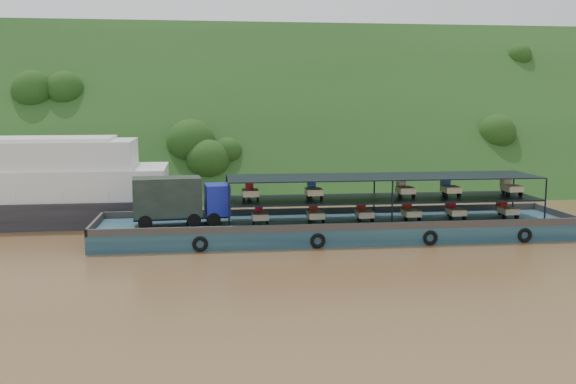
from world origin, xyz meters
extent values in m
plane|color=brown|center=(0.00, 0.00, 0.00)|extent=(160.00, 160.00, 0.00)
cube|color=#183212|center=(0.00, 36.00, 0.00)|extent=(140.00, 39.60, 39.60)
cube|color=#122B41|center=(1.38, 1.11, 0.60)|extent=(35.00, 7.00, 1.20)
cube|color=#592D19|center=(1.38, 4.51, 1.45)|extent=(35.00, 0.20, 0.50)
cube|color=#592D19|center=(1.38, -2.29, 1.45)|extent=(35.00, 0.20, 0.50)
cube|color=#592D19|center=(18.78, 1.11, 1.45)|extent=(0.20, 7.00, 0.50)
cube|color=#592D19|center=(-16.02, 1.11, 1.45)|extent=(0.20, 7.00, 0.50)
torus|color=black|center=(-8.62, -2.44, 0.55)|extent=(1.06, 0.26, 1.06)
torus|color=black|center=(-0.62, -2.44, 0.55)|extent=(1.06, 0.26, 1.06)
torus|color=black|center=(7.38, -2.44, 0.55)|extent=(1.06, 0.26, 1.06)
torus|color=black|center=(14.38, -2.44, 0.55)|extent=(1.06, 0.26, 1.06)
cylinder|color=black|center=(-12.41, -0.14, 1.70)|extent=(1.02, 0.45, 0.99)
cylinder|color=black|center=(-12.63, 1.93, 1.70)|extent=(1.02, 0.45, 0.99)
cylinder|color=black|center=(-9.06, 0.20, 1.70)|extent=(1.02, 0.45, 0.99)
cylinder|color=black|center=(-9.27, 2.28, 1.70)|extent=(1.02, 0.45, 0.99)
cylinder|color=black|center=(-7.68, 0.34, 1.70)|extent=(1.02, 0.45, 0.99)
cylinder|color=black|center=(-7.89, 2.42, 1.70)|extent=(1.02, 0.45, 0.99)
cube|color=black|center=(-9.95, 1.16, 1.84)|extent=(6.93, 2.86, 0.20)
cube|color=#162098|center=(-7.39, 1.42, 2.99)|extent=(1.92, 2.54, 2.18)
cube|color=black|center=(-6.55, 1.51, 3.38)|extent=(0.26, 1.98, 0.89)
cube|color=black|center=(-10.94, 1.06, 3.28)|extent=(4.98, 2.85, 2.78)
cube|color=black|center=(4.88, 1.11, 2.86)|extent=(23.00, 5.00, 0.12)
cube|color=black|center=(4.88, 1.11, 4.50)|extent=(23.00, 5.00, 0.08)
cylinder|color=black|center=(-6.62, -1.39, 2.85)|extent=(0.12, 0.12, 3.30)
cylinder|color=black|center=(-6.62, 3.61, 2.85)|extent=(0.12, 0.12, 3.30)
cylinder|color=black|center=(4.88, -1.39, 2.85)|extent=(0.12, 0.12, 3.30)
cylinder|color=black|center=(4.88, 3.61, 2.85)|extent=(0.12, 0.12, 3.30)
cylinder|color=black|center=(16.38, -1.39, 2.85)|extent=(0.12, 0.12, 3.30)
cylinder|color=black|center=(16.38, 3.61, 2.85)|extent=(0.12, 0.12, 3.30)
cylinder|color=black|center=(-4.34, 2.16, 1.46)|extent=(0.12, 0.52, 0.52)
cylinder|color=black|center=(-4.84, 0.36, 1.46)|extent=(0.14, 0.52, 0.52)
cylinder|color=black|center=(-3.84, 0.36, 1.46)|extent=(0.14, 0.52, 0.52)
cube|color=beige|center=(-4.34, 0.71, 1.80)|extent=(1.15, 1.50, 0.44)
cube|color=red|center=(-4.34, 1.86, 1.98)|extent=(0.55, 0.80, 0.80)
cube|color=red|center=(-4.34, 1.66, 2.48)|extent=(0.50, 0.10, 0.10)
cylinder|color=black|center=(-0.25, 2.16, 1.46)|extent=(0.12, 0.52, 0.52)
cylinder|color=black|center=(-0.75, 0.36, 1.46)|extent=(0.14, 0.52, 0.52)
cylinder|color=black|center=(0.25, 0.36, 1.46)|extent=(0.14, 0.52, 0.52)
cube|color=beige|center=(-0.25, 0.71, 1.80)|extent=(1.15, 1.50, 0.44)
cube|color=#AA180B|center=(-0.25, 1.86, 1.98)|extent=(0.55, 0.80, 0.80)
cube|color=#AA180B|center=(-0.25, 1.66, 2.48)|extent=(0.50, 0.10, 0.10)
cylinder|color=black|center=(3.42, 2.16, 1.46)|extent=(0.12, 0.52, 0.52)
cylinder|color=black|center=(2.92, 0.36, 1.46)|extent=(0.14, 0.52, 0.52)
cylinder|color=black|center=(3.92, 0.36, 1.46)|extent=(0.14, 0.52, 0.52)
cube|color=#CBB68F|center=(3.42, 0.71, 1.80)|extent=(1.15, 1.50, 0.44)
cube|color=red|center=(3.42, 1.86, 1.98)|extent=(0.55, 0.80, 0.80)
cube|color=red|center=(3.42, 1.66, 2.48)|extent=(0.50, 0.10, 0.10)
cylinder|color=black|center=(6.97, 2.16, 1.46)|extent=(0.12, 0.52, 0.52)
cylinder|color=black|center=(6.47, 0.36, 1.46)|extent=(0.14, 0.52, 0.52)
cylinder|color=black|center=(7.47, 0.36, 1.46)|extent=(0.14, 0.52, 0.52)
cube|color=beige|center=(6.97, 0.71, 1.80)|extent=(1.15, 1.50, 0.44)
cube|color=#B51B0C|center=(6.97, 1.86, 1.98)|extent=(0.55, 0.80, 0.80)
cube|color=#B51B0C|center=(6.97, 1.66, 2.48)|extent=(0.50, 0.10, 0.10)
cylinder|color=black|center=(10.45, 2.16, 1.46)|extent=(0.12, 0.52, 0.52)
cylinder|color=black|center=(9.95, 0.36, 1.46)|extent=(0.14, 0.52, 0.52)
cylinder|color=black|center=(10.95, 0.36, 1.46)|extent=(0.14, 0.52, 0.52)
cube|color=beige|center=(10.45, 0.71, 1.80)|extent=(1.15, 1.50, 0.44)
cube|color=red|center=(10.45, 1.86, 1.98)|extent=(0.55, 0.80, 0.80)
cube|color=red|center=(10.45, 1.66, 2.48)|extent=(0.50, 0.10, 0.10)
cylinder|color=black|center=(14.61, 2.16, 1.46)|extent=(0.12, 0.52, 0.52)
cylinder|color=black|center=(14.11, 0.36, 1.46)|extent=(0.14, 0.52, 0.52)
cylinder|color=black|center=(15.11, 0.36, 1.46)|extent=(0.14, 0.52, 0.52)
cube|color=beige|center=(14.61, 0.71, 1.80)|extent=(1.15, 1.50, 0.44)
cube|color=red|center=(14.61, 1.86, 1.98)|extent=(0.55, 0.80, 0.80)
cube|color=red|center=(14.61, 1.66, 2.48)|extent=(0.50, 0.10, 0.10)
cylinder|color=black|center=(-5.01, 2.16, 3.18)|extent=(0.12, 0.52, 0.52)
cylinder|color=black|center=(-5.51, 0.36, 3.18)|extent=(0.14, 0.52, 0.52)
cylinder|color=black|center=(-4.51, 0.36, 3.18)|extent=(0.14, 0.52, 0.52)
cube|color=#C4B28B|center=(-5.01, 0.71, 3.52)|extent=(1.15, 1.50, 0.44)
cube|color=#BD0C0E|center=(-5.01, 1.86, 3.70)|extent=(0.55, 0.80, 0.80)
cube|color=#BD0C0E|center=(-5.01, 1.66, 4.20)|extent=(0.50, 0.10, 0.10)
cylinder|color=black|center=(-0.39, 2.16, 3.18)|extent=(0.12, 0.52, 0.52)
cylinder|color=black|center=(-0.89, 0.36, 3.18)|extent=(0.14, 0.52, 0.52)
cylinder|color=black|center=(0.11, 0.36, 3.18)|extent=(0.14, 0.52, 0.52)
cube|color=beige|center=(-0.39, 0.71, 3.52)|extent=(1.15, 1.50, 0.44)
cube|color=#1C4CAA|center=(-0.39, 1.86, 3.70)|extent=(0.55, 0.80, 0.80)
cube|color=#1C4CAA|center=(-0.39, 1.66, 4.20)|extent=(0.50, 0.10, 0.10)
cylinder|color=black|center=(6.49, 2.16, 3.18)|extent=(0.12, 0.52, 0.52)
cylinder|color=black|center=(5.99, 0.36, 3.18)|extent=(0.14, 0.52, 0.52)
cylinder|color=black|center=(6.99, 0.36, 3.18)|extent=(0.14, 0.52, 0.52)
cube|color=beige|center=(6.49, 0.71, 3.52)|extent=(1.15, 1.50, 0.44)
cube|color=beige|center=(6.49, 1.86, 3.70)|extent=(0.55, 0.80, 0.80)
cube|color=beige|center=(6.49, 1.66, 4.20)|extent=(0.50, 0.10, 0.10)
cylinder|color=black|center=(9.99, 2.16, 3.18)|extent=(0.12, 0.52, 0.52)
cylinder|color=black|center=(9.49, 0.36, 3.18)|extent=(0.14, 0.52, 0.52)
cylinder|color=black|center=(10.49, 0.36, 3.18)|extent=(0.14, 0.52, 0.52)
cube|color=beige|center=(9.99, 0.71, 3.52)|extent=(1.15, 1.50, 0.44)
cube|color=#1A419C|center=(9.99, 1.86, 3.70)|extent=(0.55, 0.80, 0.80)
cube|color=#1A419C|center=(9.99, 1.66, 4.20)|extent=(0.50, 0.10, 0.10)
cylinder|color=black|center=(14.83, 2.16, 3.18)|extent=(0.12, 0.52, 0.52)
cylinder|color=black|center=(14.33, 0.36, 3.18)|extent=(0.14, 0.52, 0.52)
cylinder|color=black|center=(15.33, 0.36, 3.18)|extent=(0.14, 0.52, 0.52)
cube|color=beige|center=(14.83, 0.71, 3.52)|extent=(1.15, 1.50, 0.44)
cube|color=beige|center=(14.83, 1.86, 3.70)|extent=(0.55, 0.80, 0.80)
cube|color=beige|center=(14.83, 1.66, 4.20)|extent=(0.50, 0.10, 0.10)
camera|label=1|loc=(-7.98, -44.85, 10.00)|focal=40.00mm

